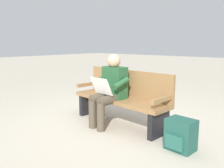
% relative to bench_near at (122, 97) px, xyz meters
% --- Properties ---
extents(ground_plane, '(40.00, 40.00, 0.00)m').
position_rel_bench_near_xyz_m(ground_plane, '(0.01, 0.07, -0.46)').
color(ground_plane, '#B7AD99').
extents(bench_near, '(1.84, 0.64, 0.90)m').
position_rel_bench_near_xyz_m(bench_near, '(0.00, 0.00, 0.00)').
color(bench_near, olive).
rests_on(bench_near, ground).
extents(person_seated, '(0.60, 0.60, 1.18)m').
position_rel_bench_near_xyz_m(person_seated, '(0.08, 0.23, 0.17)').
color(person_seated, '#23512D').
rests_on(person_seated, ground).
extents(backpack, '(0.37, 0.33, 0.41)m').
position_rel_bench_near_xyz_m(backpack, '(-1.22, 0.34, -0.26)').
color(backpack, '#1E4C42').
rests_on(backpack, ground).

